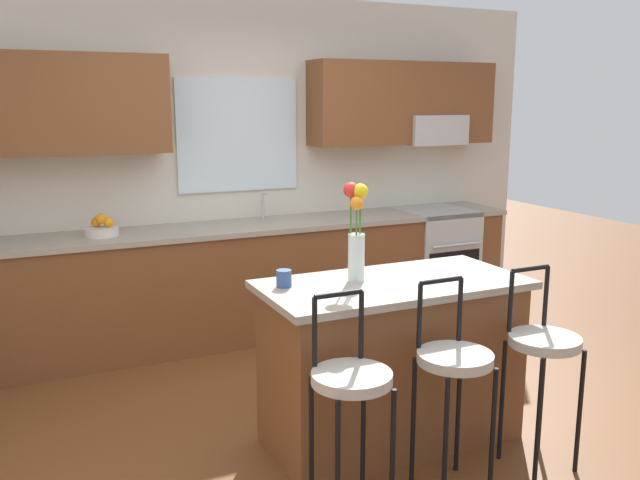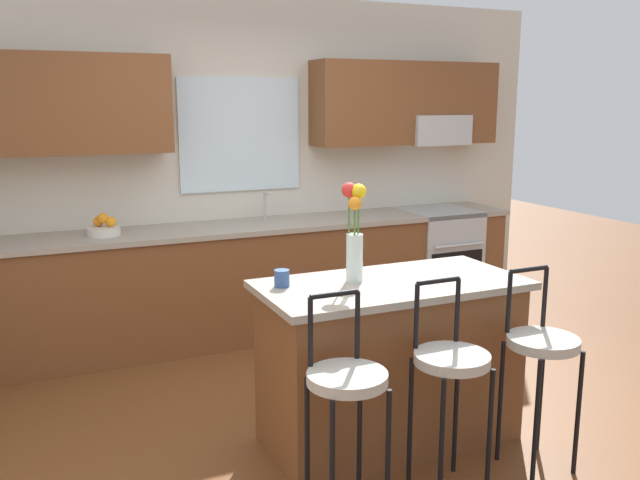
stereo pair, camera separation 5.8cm
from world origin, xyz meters
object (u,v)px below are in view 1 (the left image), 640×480
object	(u,v)px
kitchen_island	(391,361)
flower_vase	(356,232)
bar_stool_middle	(454,367)
mug_ceramic	(284,278)
bar_stool_near	(351,388)
bar_stool_far	(543,350)
oven_range	(435,260)
fruit_bowl_oranges	(102,229)

from	to	relation	value
kitchen_island	flower_vase	distance (m)	0.76
bar_stool_middle	flower_vase	xyz separation A→B (m)	(-0.19, 0.65, 0.56)
bar_stool_middle	mug_ceramic	bearing A→B (deg)	129.28
kitchen_island	flower_vase	xyz separation A→B (m)	(-0.19, 0.08, 0.73)
kitchen_island	bar_stool_near	bearing A→B (deg)	-134.19
bar_stool_near	bar_stool_far	xyz separation A→B (m)	(1.10, 0.00, 0.00)
bar_stool_far	flower_vase	xyz separation A→B (m)	(-0.74, 0.65, 0.56)
bar_stool_near	bar_stool_far	distance (m)	1.10
mug_ceramic	bar_stool_middle	bearing A→B (deg)	-50.72
oven_range	fruit_bowl_oranges	xyz separation A→B (m)	(-2.87, 0.03, 0.51)
kitchen_island	bar_stool_near	distance (m)	0.81
oven_range	bar_stool_near	xyz separation A→B (m)	(-2.16, -2.50, 0.18)
kitchen_island	bar_stool_far	xyz separation A→B (m)	(0.55, -0.57, 0.17)
bar_stool_far	mug_ceramic	bearing A→B (deg)	147.91
bar_stool_near	bar_stool_middle	size ratio (longest dim) A/B	1.00
bar_stool_far	flower_vase	world-z (taller)	flower_vase
kitchen_island	bar_stool_middle	size ratio (longest dim) A/B	1.38
oven_range	fruit_bowl_oranges	bearing A→B (deg)	179.43
oven_range	bar_stool_near	distance (m)	3.30
flower_vase	mug_ceramic	distance (m)	0.46
bar_stool_near	bar_stool_middle	world-z (taller)	same
bar_stool_middle	mug_ceramic	world-z (taller)	bar_stool_middle
flower_vase	fruit_bowl_oranges	distance (m)	2.17
fruit_bowl_oranges	mug_ceramic	bearing A→B (deg)	-69.51
oven_range	flower_vase	distance (m)	2.68
kitchen_island	fruit_bowl_oranges	xyz separation A→B (m)	(-1.26, 1.96, 0.51)
oven_range	mug_ceramic	world-z (taller)	mug_ceramic
bar_stool_middle	flower_vase	size ratio (longest dim) A/B	1.95
bar_stool_middle	oven_range	bearing A→B (deg)	57.25
kitchen_island	fruit_bowl_oranges	bearing A→B (deg)	122.69
flower_vase	bar_stool_middle	bearing A→B (deg)	-73.89
flower_vase	fruit_bowl_oranges	xyz separation A→B (m)	(-1.07, 1.88, -0.22)
kitchen_island	bar_stool_near	world-z (taller)	bar_stool_near
oven_range	mug_ceramic	size ratio (longest dim) A/B	10.22
bar_stool_near	bar_stool_middle	distance (m)	0.55
bar_stool_far	mug_ceramic	world-z (taller)	bar_stool_far
oven_range	kitchen_island	distance (m)	2.51
bar_stool_near	bar_stool_far	size ratio (longest dim) A/B	1.00
bar_stool_far	mug_ceramic	xyz separation A→B (m)	(-1.13, 0.71, 0.33)
flower_vase	fruit_bowl_oranges	bearing A→B (deg)	119.69
oven_range	bar_stool_far	bearing A→B (deg)	-112.93
flower_vase	bar_stool_near	bearing A→B (deg)	-119.27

